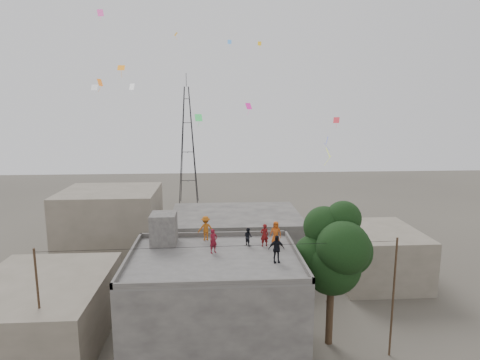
% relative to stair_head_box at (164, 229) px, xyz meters
% --- Properties ---
extents(ground, '(140.00, 140.00, 0.00)m').
position_rel_stair_head_box_xyz_m(ground, '(3.20, -2.60, -7.10)').
color(ground, '#48433B').
rests_on(ground, ground).
extents(main_building, '(10.00, 8.00, 6.10)m').
position_rel_stair_head_box_xyz_m(main_building, '(3.20, -2.60, -4.05)').
color(main_building, '#44413F').
rests_on(main_building, ground).
extents(parapet, '(10.00, 8.00, 0.30)m').
position_rel_stair_head_box_xyz_m(parapet, '(3.20, -2.60, -0.85)').
color(parapet, '#44413F').
rests_on(parapet, main_building).
extents(stair_head_box, '(1.60, 1.80, 2.00)m').
position_rel_stair_head_box_xyz_m(stair_head_box, '(0.00, 0.00, 0.00)').
color(stair_head_box, '#44413F').
rests_on(stair_head_box, main_building).
extents(neighbor_west, '(8.00, 10.00, 4.00)m').
position_rel_stair_head_box_xyz_m(neighbor_west, '(-7.80, -0.60, -5.10)').
color(neighbor_west, '#6C6455').
rests_on(neighbor_west, ground).
extents(neighbor_north, '(12.00, 9.00, 5.00)m').
position_rel_stair_head_box_xyz_m(neighbor_north, '(5.20, 11.40, -4.60)').
color(neighbor_north, '#44413F').
rests_on(neighbor_north, ground).
extents(neighbor_northwest, '(9.00, 8.00, 7.00)m').
position_rel_stair_head_box_xyz_m(neighbor_northwest, '(-6.80, 13.40, -3.60)').
color(neighbor_northwest, '#6C6455').
rests_on(neighbor_northwest, ground).
extents(neighbor_east, '(7.00, 8.00, 4.40)m').
position_rel_stair_head_box_xyz_m(neighbor_east, '(17.20, 7.40, -4.90)').
color(neighbor_east, '#6C6455').
rests_on(neighbor_east, ground).
extents(tree, '(4.90, 4.60, 9.10)m').
position_rel_stair_head_box_xyz_m(tree, '(10.57, -2.00, -1.00)').
color(tree, black).
rests_on(tree, ground).
extents(utility_line, '(20.12, 0.62, 7.40)m').
position_rel_stair_head_box_xyz_m(utility_line, '(3.70, -3.85, -3.27)').
color(utility_line, black).
rests_on(utility_line, ground).
extents(transmission_tower, '(2.97, 2.97, 20.01)m').
position_rel_stair_head_box_xyz_m(transmission_tower, '(-0.80, 37.40, 1.97)').
color(transmission_tower, black).
rests_on(transmission_tower, ground).
extents(person_red_adult, '(0.60, 0.46, 1.45)m').
position_rel_stair_head_box_xyz_m(person_red_adult, '(6.38, -0.87, -0.27)').
color(person_red_adult, maroon).
rests_on(person_red_adult, main_building).
extents(person_orange_child, '(0.86, 0.71, 1.52)m').
position_rel_stair_head_box_xyz_m(person_orange_child, '(7.14, -0.59, -0.24)').
color(person_orange_child, '#C04F15').
rests_on(person_orange_child, main_building).
extents(person_dark_child, '(0.68, 0.71, 1.15)m').
position_rel_stair_head_box_xyz_m(person_dark_child, '(5.37, -0.63, -0.43)').
color(person_dark_child, black).
rests_on(person_dark_child, main_building).
extents(person_dark_adult, '(0.96, 0.48, 1.58)m').
position_rel_stair_head_box_xyz_m(person_dark_adult, '(6.72, -3.62, -0.21)').
color(person_dark_adult, black).
rests_on(person_dark_adult, main_building).
extents(person_orange_adult, '(1.17, 0.85, 1.62)m').
position_rel_stair_head_box_xyz_m(person_orange_adult, '(2.66, 0.58, -0.19)').
color(person_orange_adult, '#A85313').
rests_on(person_orange_adult, main_building).
extents(person_red_child, '(0.65, 0.61, 1.48)m').
position_rel_stair_head_box_xyz_m(person_red_child, '(3.17, -1.85, -0.26)').
color(person_red_child, maroon).
rests_on(person_red_child, main_building).
extents(kites, '(19.35, 17.45, 9.06)m').
position_rel_stair_head_box_xyz_m(kites, '(3.49, 3.80, 8.55)').
color(kites, orange).
rests_on(kites, ground).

